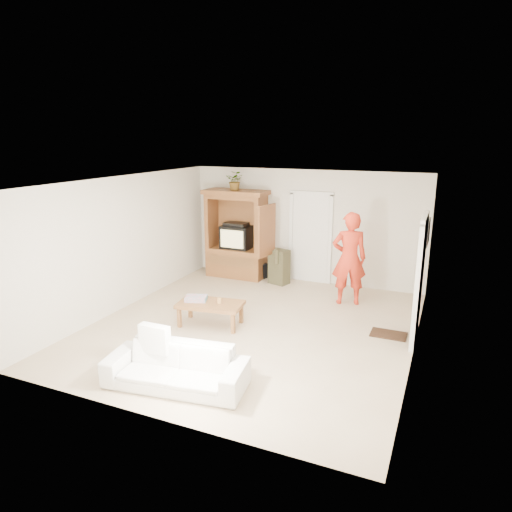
{
  "coord_description": "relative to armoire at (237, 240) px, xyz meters",
  "views": [
    {
      "loc": [
        3.08,
        -6.98,
        3.34
      ],
      "look_at": [
        -0.2,
        0.6,
        1.15
      ],
      "focal_mm": 32.0,
      "sensor_mm": 36.0,
      "label": 1
    }
  ],
  "objects": [
    {
      "name": "armoire",
      "position": [
        0.0,
        0.0,
        0.0
      ],
      "size": [
        1.82,
        1.14,
        2.1
      ],
      "color": "brown",
      "rests_on": "floor"
    },
    {
      "name": "doorway_right",
      "position": [
        4.3,
        -2.06,
        0.11
      ],
      "size": [
        0.05,
        0.9,
        2.04
      ],
      "primitive_type": "cube",
      "color": "black",
      "rests_on": "floor"
    },
    {
      "name": "wall_back",
      "position": [
        1.58,
        0.34,
        0.39
      ],
      "size": [
        5.5,
        0.0,
        5.5
      ],
      "primitive_type": "plane",
      "rotation": [
        1.57,
        0.0,
        0.0
      ],
      "color": "silver",
      "rests_on": "floor"
    },
    {
      "name": "candle",
      "position": [
        1.01,
        -2.85,
        -0.43
      ],
      "size": [
        0.08,
        0.08,
        0.1
      ],
      "primitive_type": "cylinder",
      "color": "tan",
      "rests_on": "coffee_table"
    },
    {
      "name": "wall_right",
      "position": [
        4.33,
        -2.66,
        0.39
      ],
      "size": [
        0.0,
        6.0,
        6.0
      ],
      "primitive_type": "plane",
      "rotation": [
        1.57,
        0.0,
        -1.57
      ],
      "color": "silver",
      "rests_on": "floor"
    },
    {
      "name": "backpack_black",
      "position": [
        0.59,
        0.11,
        -0.73
      ],
      "size": [
        0.33,
        0.26,
        0.36
      ],
      "primitive_type": null,
      "rotation": [
        0.0,
        0.0,
        -0.36
      ],
      "color": "black",
      "rests_on": "floor"
    },
    {
      "name": "floor",
      "position": [
        1.58,
        -2.66,
        -0.91
      ],
      "size": [
        6.0,
        6.0,
        0.0
      ],
      "primitive_type": "plane",
      "color": "tan",
      "rests_on": "ground"
    },
    {
      "name": "man",
      "position": [
        2.87,
        -0.81,
        0.04
      ],
      "size": [
        0.8,
        0.66,
        1.9
      ],
      "primitive_type": "imported",
      "rotation": [
        0.0,
        0.0,
        3.48
      ],
      "color": "red",
      "rests_on": "floor"
    },
    {
      "name": "sofa",
      "position": [
        1.42,
        -4.92,
        -0.63
      ],
      "size": [
        2.02,
        1.02,
        0.56
      ],
      "primitive_type": "imported",
      "rotation": [
        0.0,
        0.0,
        0.14
      ],
      "color": "silver",
      "rests_on": "floor"
    },
    {
      "name": "coffee_table",
      "position": [
        0.85,
        -2.9,
        -0.53
      ],
      "size": [
        1.23,
        0.78,
        0.43
      ],
      "rotation": [
        0.0,
        0.0,
        0.14
      ],
      "color": "brown",
      "rests_on": "floor"
    },
    {
      "name": "towel",
      "position": [
        0.55,
        -2.9,
        -0.44
      ],
      "size": [
        0.45,
        0.39,
        0.08
      ],
      "primitive_type": "cube",
      "rotation": [
        0.0,
        0.0,
        0.34
      ],
      "color": "#FF5462",
      "rests_on": "coffee_table"
    },
    {
      "name": "backpack_olive",
      "position": [
        1.14,
        -0.15,
        -0.51
      ],
      "size": [
        0.49,
        0.42,
        0.8
      ],
      "primitive_type": null,
      "rotation": [
        0.0,
        0.0,
        -0.28
      ],
      "color": "#47442B",
      "rests_on": "floor"
    },
    {
      "name": "plant",
      "position": [
        -0.02,
        -0.03,
        1.41
      ],
      "size": [
        0.43,
        0.39,
        0.45
      ],
      "primitive_type": "imported",
      "rotation": [
        0.0,
        0.0,
        0.1
      ],
      "color": "#4C7238",
      "rests_on": "armoire"
    },
    {
      "name": "wall_left",
      "position": [
        -1.17,
        -2.66,
        0.39
      ],
      "size": [
        0.0,
        6.0,
        6.0
      ],
      "primitive_type": "plane",
      "rotation": [
        1.57,
        0.0,
        1.57
      ],
      "color": "silver",
      "rests_on": "floor"
    },
    {
      "name": "ceiling",
      "position": [
        1.58,
        -2.66,
        1.69
      ],
      "size": [
        6.0,
        6.0,
        0.0
      ],
      "primitive_type": "plane",
      "rotation": [
        3.14,
        0.0,
        0.0
      ],
      "color": "white",
      "rests_on": "floor"
    },
    {
      "name": "wall_front",
      "position": [
        1.58,
        -5.66,
        0.39
      ],
      "size": [
        5.5,
        0.0,
        5.5
      ],
      "primitive_type": "plane",
      "rotation": [
        -1.57,
        0.0,
        0.0
      ],
      "color": "silver",
      "rests_on": "floor"
    },
    {
      "name": "framed_picture",
      "position": [
        4.31,
        -0.76,
        0.69
      ],
      "size": [
        0.03,
        0.6,
        0.48
      ],
      "primitive_type": "cube",
      "color": "black",
      "rests_on": "wall_right"
    },
    {
      "name": "door_back",
      "position": [
        1.73,
        0.31,
        0.11
      ],
      "size": [
        0.85,
        0.05,
        2.04
      ],
      "primitive_type": "cube",
      "color": "white",
      "rests_on": "floor"
    },
    {
      "name": "doormat",
      "position": [
        3.88,
        -2.06,
        -0.9
      ],
      "size": [
        0.6,
        0.4,
        0.02
      ],
      "primitive_type": "cube",
      "color": "#382316",
      "rests_on": "floor"
    }
  ]
}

